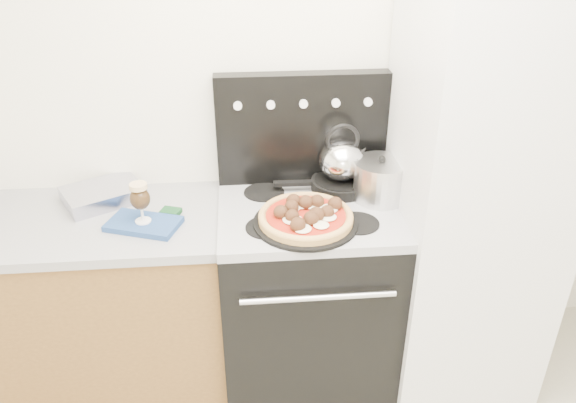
{
  "coord_description": "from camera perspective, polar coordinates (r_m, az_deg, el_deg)",
  "views": [
    {
      "loc": [
        -0.19,
        -0.88,
        2.09
      ],
      "look_at": [
        -0.02,
        1.05,
        1.02
      ],
      "focal_mm": 35.0,
      "sensor_mm": 36.0,
      "label": 1
    }
  ],
  "objects": [
    {
      "name": "base_cabinet",
      "position": [
        2.79,
        -21.75,
        -10.12
      ],
      "size": [
        1.45,
        0.6,
        0.86
      ],
      "primitive_type": "cube",
      "color": "brown",
      "rests_on": "ground"
    },
    {
      "name": "fridge",
      "position": [
        2.52,
        18.17,
        0.43
      ],
      "size": [
        0.64,
        0.68,
        1.9
      ],
      "primitive_type": "cube",
      "color": "silver",
      "rests_on": "ground"
    },
    {
      "name": "oven_mitt",
      "position": [
        2.35,
        -14.45,
        -2.23
      ],
      "size": [
        0.32,
        0.25,
        0.02
      ],
      "primitive_type": "cube",
      "rotation": [
        0.0,
        0.0,
        -0.34
      ],
      "color": "navy",
      "rests_on": "countertop"
    },
    {
      "name": "skillet",
      "position": [
        2.53,
        5.35,
        1.75
      ],
      "size": [
        0.27,
        0.27,
        0.05
      ],
      "primitive_type": "cylinder",
      "rotation": [
        0.0,
        0.0,
        -0.02
      ],
      "color": "#262424",
      "rests_on": "cooktop"
    },
    {
      "name": "stock_pot",
      "position": [
        2.44,
        9.35,
        2.03
      ],
      "size": [
        0.28,
        0.28,
        0.17
      ],
      "primitive_type": "cylinder",
      "rotation": [
        0.0,
        0.0,
        0.27
      ],
      "color": "silver",
      "rests_on": "cooktop"
    },
    {
      "name": "foil_sheet",
      "position": [
        2.59,
        -18.27,
        0.72
      ],
      "size": [
        0.4,
        0.36,
        0.06
      ],
      "primitive_type": "cube",
      "rotation": [
        0.0,
        0.0,
        0.51
      ],
      "color": "silver",
      "rests_on": "countertop"
    },
    {
      "name": "beer_glass",
      "position": [
        2.3,
        -14.75,
        -0.11
      ],
      "size": [
        0.09,
        0.09,
        0.17
      ],
      "primitive_type": null,
      "rotation": [
        0.0,
        0.0,
        0.15
      ],
      "color": "#332110",
      "rests_on": "oven_mitt"
    },
    {
      "name": "countertop",
      "position": [
        2.55,
        -23.56,
        -2.15
      ],
      "size": [
        1.48,
        0.63,
        0.04
      ],
      "primitive_type": "cube",
      "color": "#9A9A9E",
      "rests_on": "base_cabinet"
    },
    {
      "name": "backguard",
      "position": [
        2.52,
        1.42,
        7.44
      ],
      "size": [
        0.76,
        0.08,
        0.5
      ],
      "primitive_type": "cube",
      "color": "black",
      "rests_on": "cooktop"
    },
    {
      "name": "tea_kettle",
      "position": [
        2.47,
        5.5,
        4.52
      ],
      "size": [
        0.22,
        0.22,
        0.22
      ],
      "primitive_type": null,
      "rotation": [
        0.0,
        0.0,
        0.1
      ],
      "color": "white",
      "rests_on": "skillet"
    },
    {
      "name": "room_shell",
      "position": [
        1.45,
        3.35,
        -6.45
      ],
      "size": [
        3.52,
        3.01,
        2.52
      ],
      "color": "beige",
      "rests_on": "ground"
    },
    {
      "name": "cooktop",
      "position": [
        2.39,
        2.07,
        -1.03
      ],
      "size": [
        0.76,
        0.65,
        0.04
      ],
      "primitive_type": "cube",
      "color": "#ADADB2",
      "rests_on": "stove_body"
    },
    {
      "name": "pizza_pan",
      "position": [
        2.26,
        1.81,
        -2.12
      ],
      "size": [
        0.5,
        0.5,
        0.01
      ],
      "primitive_type": "cylinder",
      "rotation": [
        0.0,
        0.0,
        -0.21
      ],
      "color": "black",
      "rests_on": "cooktop"
    },
    {
      "name": "pizza",
      "position": [
        2.24,
        1.82,
        -1.38
      ],
      "size": [
        0.45,
        0.45,
        0.05
      ],
      "primitive_type": null,
      "rotation": [
        0.0,
        0.0,
        -0.23
      ],
      "color": "#C4843D",
      "rests_on": "pizza_pan"
    },
    {
      "name": "stove_body",
      "position": [
        2.65,
        1.89,
        -9.7
      ],
      "size": [
        0.76,
        0.65,
        0.88
      ],
      "primitive_type": "cube",
      "color": "black",
      "rests_on": "ground"
    }
  ]
}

